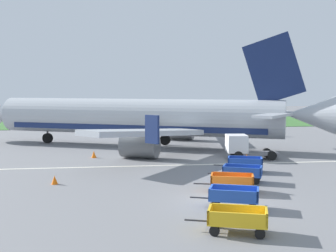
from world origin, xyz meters
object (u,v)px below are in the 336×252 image
baggage_cart_third_in_row (232,182)px  traffic_cone_near_plane (94,154)px  traffic_cone_by_carts (55,180)px  baggage_cart_far_end (245,164)px  baggage_cart_second_in_row (234,197)px  airplane (145,118)px  baggage_cart_fourth_in_row (242,173)px  baggage_cart_nearest (237,219)px  service_truck_beside_carts (242,146)px  traffic_cone_mid_apron (247,158)px

baggage_cart_third_in_row → traffic_cone_near_plane: baggage_cart_third_in_row is taller
baggage_cart_third_in_row → traffic_cone_near_plane: 16.20m
traffic_cone_by_carts → baggage_cart_far_end: bearing=10.2°
baggage_cart_second_in_row → airplane: bearing=96.9°
traffic_cone_by_carts → baggage_cart_fourth_in_row: bearing=-4.1°
baggage_cart_nearest → traffic_cone_by_carts: baggage_cart_nearest is taller
baggage_cart_far_end → traffic_cone_near_plane: (-11.31, 7.77, -0.30)m
baggage_cart_fourth_in_row → service_truck_beside_carts: size_ratio=0.78×
traffic_cone_by_carts → baggage_cart_second_in_row: bearing=-34.4°
airplane → service_truck_beside_carts: size_ratio=7.87×
baggage_cart_nearest → baggage_cart_far_end: same height
baggage_cart_nearest → baggage_cart_fourth_in_row: (3.20, 9.67, 0.00)m
traffic_cone_mid_apron → service_truck_beside_carts: bearing=87.2°
baggage_cart_second_in_row → baggage_cart_third_in_row: 3.40m
baggage_cart_third_in_row → traffic_cone_by_carts: (-10.74, 3.50, -0.32)m
baggage_cart_fourth_in_row → service_truck_beside_carts: bearing=73.0°
service_truck_beside_carts → airplane: bearing=133.1°
traffic_cone_near_plane → baggage_cart_second_in_row: bearing=-65.2°
traffic_cone_near_plane → airplane: bearing=50.2°
baggage_cart_second_in_row → service_truck_beside_carts: size_ratio=0.79×
baggage_cart_second_in_row → service_truck_beside_carts: bearing=71.3°
airplane → baggage_cart_third_in_row: airplane is taller
baggage_cart_third_in_row → traffic_cone_near_plane: (-8.66, 13.69, -0.30)m
baggage_cart_far_end → traffic_cone_by_carts: bearing=-169.8°
airplane → baggage_cart_second_in_row: (2.79, -23.03, -2.45)m
baggage_cart_fourth_in_row → baggage_cart_far_end: same height
baggage_cart_second_in_row → traffic_cone_mid_apron: bearing=69.6°
traffic_cone_mid_apron → baggage_cart_fourth_in_row: bearing=-109.9°
baggage_cart_far_end → baggage_cart_third_in_row: bearing=-114.2°
baggage_cart_third_in_row → baggage_cart_fourth_in_row: 3.00m
traffic_cone_mid_apron → baggage_cart_far_end: bearing=-109.8°
traffic_cone_near_plane → baggage_cart_fourth_in_row: bearing=-47.6°
traffic_cone_near_plane → baggage_cart_third_in_row: bearing=-57.7°
baggage_cart_second_in_row → baggage_cart_third_in_row: size_ratio=0.99×
traffic_cone_mid_apron → traffic_cone_near_plane: bearing=163.2°
airplane → baggage_cart_nearest: airplane is taller
service_truck_beside_carts → traffic_cone_by_carts: (-14.88, -7.94, -0.82)m
baggage_cart_far_end → traffic_cone_near_plane: baggage_cart_far_end is taller
traffic_cone_mid_apron → baggage_cart_nearest: bearing=-109.0°
baggage_cart_third_in_row → baggage_cart_fourth_in_row: size_ratio=1.02×
traffic_cone_near_plane → traffic_cone_mid_apron: (12.72, -3.85, 0.05)m
baggage_cart_fourth_in_row → traffic_cone_near_plane: size_ratio=5.86×
baggage_cart_fourth_in_row → traffic_cone_mid_apron: baggage_cart_fourth_in_row is taller
airplane → baggage_cart_nearest: bearing=-86.0°
airplane → traffic_cone_by_carts: bearing=-113.7°
baggage_cart_far_end → traffic_cone_mid_apron: bearing=70.2°
traffic_cone_mid_apron → airplane: bearing=127.8°
baggage_cart_nearest → traffic_cone_mid_apron: baggage_cart_nearest is taller
baggage_cart_fourth_in_row → traffic_cone_mid_apron: size_ratio=5.09×
traffic_cone_mid_apron → traffic_cone_by_carts: bearing=-156.8°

